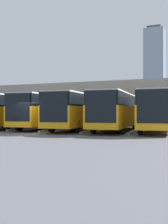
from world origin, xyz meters
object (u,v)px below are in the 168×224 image
Objects in this scene: bus_1 at (116,110)px; bus_3 at (48,110)px; bus_0 at (158,110)px; bus_2 at (79,110)px; bus_4 at (16,110)px.

bus_1 and bus_3 have the same top height.
bus_1 is 1.00× the size of bus_3.
bus_0 is 1.00× the size of bus_2.
bus_0 is at bearing -179.50° from bus_2.
bus_3 is at bearing -13.25° from bus_2.
bus_3 is 1.00× the size of bus_4.
bus_1 is at bearing 2.18° from bus_0.
bus_0 is at bearing -177.82° from bus_1.
bus_3 is at bearing -7.24° from bus_1.
bus_0 and bus_4 have the same top height.
bus_2 is 1.00× the size of bus_3.
bus_1 is 1.00× the size of bus_2.
bus_3 is (10.95, 0.17, 0.00)m from bus_0.
bus_3 is (3.65, -0.53, 0.00)m from bus_2.
bus_1 is 1.00× the size of bus_4.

